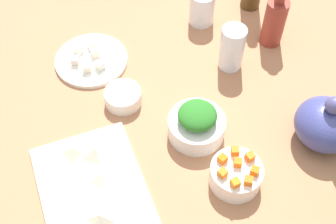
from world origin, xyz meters
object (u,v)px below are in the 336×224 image
bowl_small_side (123,97)px  bowl_carrots (236,175)px  plate_tofu (91,60)px  drinking_glass_1 (232,48)px  teapot (325,124)px  drinking_glass_0 (202,8)px  cutting_board (92,186)px  bowl_greens (196,127)px  bottle_1 (274,21)px

bowl_small_side → bowl_carrots: bearing=33.0°
plate_tofu → drinking_glass_1: 39.85cm
bowl_small_side → teapot: bearing=60.8°
drinking_glass_0 → drinking_glass_1: (19.60, 1.91, 1.51)cm
cutting_board → bowl_small_side: bowl_small_side is taller
drinking_glass_0 → drinking_glass_1: drinking_glass_1 is taller
bowl_greens → bottle_1: (-25.23, 31.48, 4.98)cm
cutting_board → bowl_small_side: bearing=150.6°
bowl_small_side → drinking_glass_0: size_ratio=0.94×
bowl_greens → teapot: teapot is taller
bowl_greens → bowl_carrots: same height
bowl_greens → bowl_small_side: bowl_greens is taller
bowl_small_side → drinking_glass_1: drinking_glass_1 is taller
teapot → drinking_glass_1: teapot is taller
bottle_1 → bowl_carrots: bearing=-33.7°
bowl_carrots → teapot: size_ratio=0.72×
plate_tofu → bowl_greens: (31.85, 20.83, 2.19)cm
drinking_glass_0 → drinking_glass_1: 19.75cm
bowl_carrots → cutting_board: bearing=-103.6°
cutting_board → drinking_glass_1: drinking_glass_1 is taller
cutting_board → bowl_greens: bowl_greens is taller
cutting_board → plate_tofu: bearing=169.7°
drinking_glass_0 → teapot: bearing=16.4°
bowl_carrots → teapot: (-5.40, 24.82, 3.23)cm
bowl_carrots → drinking_glass_1: 37.38cm
bowl_small_side → drinking_glass_0: bearing=129.0°
bowl_greens → bowl_carrots: (15.38, 4.40, 0.03)cm
bowl_carrots → bottle_1: (-40.62, 27.08, 4.96)cm
cutting_board → plate_tofu: (-39.41, 7.16, 0.10)cm
bowl_small_side → teapot: teapot is taller
bowl_greens → drinking_glass_0: drinking_glass_0 is taller
bowl_greens → teapot: size_ratio=0.85×
bowl_greens → drinking_glass_0: (-39.32, 14.73, 2.35)cm
bottle_1 → drinking_glass_0: bottle_1 is taller
cutting_board → bowl_carrots: (7.82, 32.39, 2.31)cm
bowl_greens → bottle_1: 40.65cm
bowl_small_side → drinking_glass_1: bearing=98.5°
teapot → drinking_glass_0: (-49.30, -14.49, -0.91)cm
teapot → bottle_1: bearing=176.3°
bowl_greens → bowl_carrots: 16.00cm
cutting_board → plate_tofu: 40.05cm
cutting_board → teapot: 57.54cm
plate_tofu → bowl_carrots: (47.23, 25.23, 2.21)cm
plate_tofu → teapot: size_ratio=1.23×
plate_tofu → bowl_carrots: bearing=28.1°
teapot → drinking_glass_1: 32.27cm
bowl_greens → drinking_glass_0: bearing=159.5°
cutting_board → bowl_carrots: bearing=76.4°
bowl_greens → bowl_small_side: 21.42cm
bottle_1 → drinking_glass_1: size_ratio=1.38×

